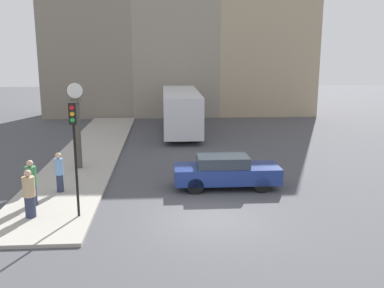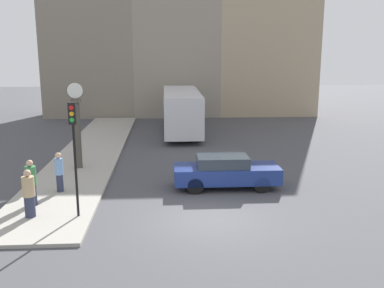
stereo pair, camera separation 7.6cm
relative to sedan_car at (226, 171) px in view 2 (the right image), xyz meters
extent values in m
plane|color=#47474C|center=(-1.07, -3.57, -0.75)|extent=(120.00, 120.00, 0.00)
cube|color=#A39E93|center=(-7.05, 7.17, -0.69)|extent=(3.55, 25.47, 0.13)
cube|color=gray|center=(-9.42, 22.70, 8.19)|extent=(8.10, 5.00, 17.89)
cube|color=gray|center=(-1.51, 22.70, 7.88)|extent=(7.72, 5.00, 17.28)
cube|color=tan|center=(6.84, 22.70, 7.91)|extent=(9.00, 5.00, 17.32)
cube|color=navy|center=(0.04, 0.00, -0.11)|extent=(4.60, 1.73, 0.70)
cube|color=#2D3842|center=(-0.14, 0.00, 0.48)|extent=(2.21, 1.55, 0.48)
cylinder|color=black|center=(1.47, 0.75, -0.40)|extent=(0.70, 0.22, 0.70)
cylinder|color=black|center=(1.47, -0.75, -0.40)|extent=(0.70, 0.22, 0.70)
cylinder|color=black|center=(-1.39, 0.75, -0.40)|extent=(0.70, 0.22, 0.70)
cylinder|color=black|center=(-1.39, -0.75, -0.40)|extent=(0.70, 0.22, 0.70)
cube|color=silver|center=(-1.44, 13.25, 0.96)|extent=(2.54, 9.93, 2.71)
cube|color=#1E232D|center=(-1.44, 13.25, 1.15)|extent=(2.57, 9.73, 0.80)
cylinder|color=black|center=(-0.31, 16.33, -0.30)|extent=(0.28, 0.90, 0.90)
cylinder|color=black|center=(-2.57, 16.33, -0.30)|extent=(0.28, 0.90, 0.90)
cylinder|color=black|center=(-0.31, 10.17, -0.30)|extent=(0.28, 0.90, 0.90)
cylinder|color=black|center=(-2.57, 10.17, -0.30)|extent=(0.28, 0.90, 0.90)
cylinder|color=black|center=(-5.77, -3.28, 1.04)|extent=(0.09, 0.09, 3.33)
cube|color=black|center=(-5.77, -3.28, 3.09)|extent=(0.26, 0.20, 0.76)
cylinder|color=red|center=(-5.77, -3.40, 3.30)|extent=(0.15, 0.04, 0.15)
cylinder|color=orange|center=(-5.77, -3.40, 3.09)|extent=(0.15, 0.04, 0.15)
cylinder|color=green|center=(-5.77, -3.40, 2.88)|extent=(0.15, 0.04, 0.15)
cylinder|color=#4C473D|center=(-7.01, 3.29, 1.04)|extent=(0.33, 0.33, 3.32)
cube|color=#4C473D|center=(-7.01, 3.29, 2.80)|extent=(0.43, 0.43, 0.20)
cylinder|color=#4C473D|center=(-7.01, 3.29, 3.28)|extent=(0.82, 0.04, 0.82)
cylinder|color=white|center=(-7.01, 3.29, 3.28)|extent=(0.76, 0.06, 0.76)
cylinder|color=#2D334C|center=(-7.46, -3.25, -0.24)|extent=(0.37, 0.37, 0.77)
cylinder|color=tan|center=(-7.46, -3.25, 0.50)|extent=(0.43, 0.43, 0.72)
sphere|color=tan|center=(-7.46, -3.25, 0.98)|extent=(0.25, 0.25, 0.25)
cylinder|color=#2D334C|center=(-7.07, -0.47, -0.26)|extent=(0.28, 0.28, 0.74)
cylinder|color=#729ED8|center=(-7.07, -0.47, 0.46)|extent=(0.33, 0.33, 0.69)
sphere|color=tan|center=(-7.07, -0.47, 0.93)|extent=(0.26, 0.26, 0.26)
cylinder|color=#2D334C|center=(-7.75, -2.03, -0.23)|extent=(0.35, 0.35, 0.79)
cylinder|color=#387A47|center=(-7.75, -2.03, 0.53)|extent=(0.41, 0.41, 0.74)
sphere|color=tan|center=(-7.75, -2.03, 1.02)|extent=(0.25, 0.25, 0.25)
camera|label=1|loc=(-2.66, -17.95, 5.16)|focal=40.00mm
camera|label=2|loc=(-2.58, -17.96, 5.16)|focal=40.00mm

